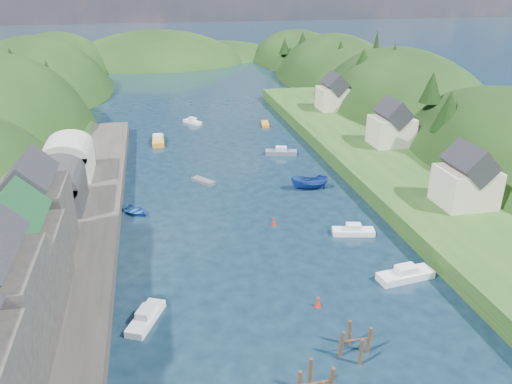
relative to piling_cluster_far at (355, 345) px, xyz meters
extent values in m
plane|color=black|center=(-2.98, 49.75, -1.05)|extent=(600.00, 600.00, 0.00)
ellipsoid|color=black|center=(-47.98, 74.75, -10.15)|extent=(44.00, 75.56, 52.00)
ellipsoid|color=black|center=(-47.98, 117.75, -9.49)|extent=(44.00, 75.56, 48.19)
ellipsoid|color=black|center=(-47.98, 159.75, -7.88)|extent=(44.00, 75.56, 39.00)
ellipsoid|color=black|center=(42.02, 74.75, -9.45)|extent=(36.00, 75.56, 48.00)
ellipsoid|color=black|center=(42.02, 117.75, -8.84)|extent=(36.00, 75.56, 44.49)
ellipsoid|color=black|center=(42.02, 159.75, -7.35)|extent=(36.00, 75.56, 36.00)
ellipsoid|color=black|center=(-12.98, 169.75, -11.05)|extent=(80.00, 60.00, 44.00)
ellipsoid|color=black|center=(15.02, 179.75, -13.05)|extent=(70.00, 56.00, 36.00)
cone|color=black|center=(-43.02, 71.61, 11.91)|extent=(4.34, 4.34, 6.73)
cone|color=black|center=(-41.54, 79.82, 7.45)|extent=(5.28, 5.28, 5.33)
cone|color=black|center=(-47.04, 96.31, 11.19)|extent=(4.77, 4.77, 6.40)
cone|color=black|center=(-40.02, 99.06, 7.90)|extent=(4.07, 4.07, 5.92)
cone|color=black|center=(-42.80, 119.65, 9.07)|extent=(4.56, 4.56, 8.84)
cone|color=black|center=(-45.58, 124.19, 6.77)|extent=(4.75, 4.75, 4.97)
cone|color=black|center=(-43.34, 135.00, 7.74)|extent=(4.27, 4.27, 6.88)
cone|color=black|center=(32.10, 40.35, 8.99)|extent=(5.29, 5.29, 6.82)
cone|color=black|center=(33.61, 48.93, 11.22)|extent=(4.07, 4.07, 5.57)
cone|color=black|center=(37.36, 57.70, 7.33)|extent=(3.40, 3.40, 6.23)
cone|color=black|center=(38.98, 75.09, 10.82)|extent=(4.94, 4.94, 9.69)
cone|color=black|center=(33.03, 78.52, 11.16)|extent=(5.25, 5.25, 6.33)
cone|color=black|center=(40.75, 88.73, 12.29)|extent=(3.36, 3.36, 9.76)
cone|color=black|center=(37.33, 104.30, 9.59)|extent=(4.57, 4.57, 6.98)
cone|color=black|center=(38.62, 117.78, 7.74)|extent=(3.59, 3.59, 5.71)
cone|color=black|center=(33.76, 129.16, 10.38)|extent=(4.14, 4.14, 5.69)
cone|color=black|center=(30.98, 141.16, 7.24)|extent=(3.83, 3.83, 5.28)
cube|color=#2D2B28|center=(-26.98, 19.75, -0.05)|extent=(12.00, 110.00, 2.00)
cube|color=#2D2B28|center=(-28.98, 11.75, 4.45)|extent=(8.00, 9.00, 7.00)
cube|color=#1E592D|center=(-28.98, 11.75, 8.91)|extent=(5.88, 9.36, 5.88)
cube|color=#2D2B28|center=(-28.98, 20.75, 4.95)|extent=(7.00, 8.00, 8.00)
cube|color=black|center=(-28.98, 20.75, 9.79)|extent=(5.15, 8.32, 5.15)
cube|color=#2D2D30|center=(-28.98, 32.75, 2.95)|extent=(7.00, 9.00, 4.00)
cylinder|color=#2D2D30|center=(-28.98, 32.75, 4.95)|extent=(7.00, 9.00, 7.00)
cube|color=#B2B2A8|center=(-28.98, 44.75, 2.95)|extent=(7.00, 9.00, 4.00)
cylinder|color=#B2B2A8|center=(-28.98, 44.75, 4.95)|extent=(7.00, 9.00, 7.00)
cube|color=#234719|center=(22.02, 39.75, 0.15)|extent=(16.00, 120.00, 2.40)
cube|color=beige|center=(24.02, 21.75, 3.85)|extent=(7.00, 6.00, 5.00)
cube|color=black|center=(24.02, 21.75, 7.19)|extent=(5.15, 6.24, 5.15)
cube|color=beige|center=(26.02, 47.75, 3.85)|extent=(7.00, 6.00, 5.00)
cube|color=black|center=(26.02, 47.75, 7.19)|extent=(5.15, 6.24, 5.15)
cube|color=beige|center=(25.02, 74.75, 3.85)|extent=(7.00, 6.00, 5.00)
cube|color=black|center=(25.02, 74.75, 7.19)|extent=(5.15, 6.24, 5.15)
cylinder|color=#382314|center=(-5.13, -3.21, 0.31)|extent=(0.32, 0.32, 3.93)
cylinder|color=#382314|center=(-5.13, -4.47, 0.95)|extent=(3.00, 0.16, 0.16)
cylinder|color=#382314|center=(1.28, 0.00, -0.03)|extent=(0.32, 0.32, 3.24)
cylinder|color=#382314|center=(0.00, 1.28, -0.03)|extent=(0.32, 0.32, 3.24)
cylinder|color=#382314|center=(-1.28, 0.00, -0.03)|extent=(0.32, 0.32, 3.24)
cylinder|color=#382314|center=(0.00, -1.28, -0.03)|extent=(0.32, 0.32, 3.24)
cylinder|color=#382314|center=(0.00, 0.00, 0.53)|extent=(3.06, 0.16, 0.16)
cone|color=#AE160D|center=(-0.95, 7.25, -0.60)|extent=(0.70, 0.70, 0.90)
sphere|color=#AE160D|center=(-0.95, 7.25, -0.10)|extent=(0.30, 0.30, 0.30)
cone|color=#AE160D|center=(-1.03, 25.47, -0.60)|extent=(0.70, 0.70, 0.90)
sphere|color=#AE160D|center=(-1.03, 25.47, -0.10)|extent=(0.30, 0.30, 0.30)
cube|color=#595C65|center=(7.11, 53.10, -0.69)|extent=(6.07, 3.30, 0.81)
cube|color=silver|center=(7.11, 53.10, 0.11)|extent=(2.29, 1.80, 0.70)
cube|color=white|center=(-7.08, 77.90, -0.75)|extent=(4.02, 4.80, 0.67)
cube|color=silver|center=(-7.08, 77.90, -0.04)|extent=(1.86, 1.99, 0.70)
cube|color=#50525C|center=(-8.58, 42.22, -0.78)|extent=(3.72, 4.19, 0.59)
cube|color=white|center=(-17.82, 8.35, -0.71)|extent=(3.95, 5.68, 0.76)
cube|color=silver|center=(-17.82, 8.35, 0.06)|extent=(1.95, 2.26, 0.70)
imported|color=navy|center=(7.24, 36.19, -0.06)|extent=(6.09, 2.71, 2.29)
imported|color=#1C489C|center=(-19.12, 33.07, -0.71)|extent=(5.63, 5.79, 0.98)
cube|color=orange|center=(-15.04, 65.03, -0.63)|extent=(2.37, 6.76, 0.94)
cube|color=silver|center=(-15.04, 65.03, 0.24)|extent=(1.61, 2.38, 0.70)
cube|color=silver|center=(9.98, 10.05, -0.66)|extent=(6.49, 2.86, 0.88)
cube|color=silver|center=(9.98, 10.05, 0.18)|extent=(2.36, 1.72, 0.70)
cube|color=white|center=(8.34, 20.92, -0.72)|extent=(5.54, 2.84, 0.74)
cube|color=silver|center=(8.34, 20.92, 0.04)|extent=(2.07, 1.59, 0.70)
cube|color=orange|center=(8.61, 72.96, -0.77)|extent=(2.18, 4.72, 0.64)
camera|label=1|loc=(-15.50, -31.91, 29.31)|focal=35.00mm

